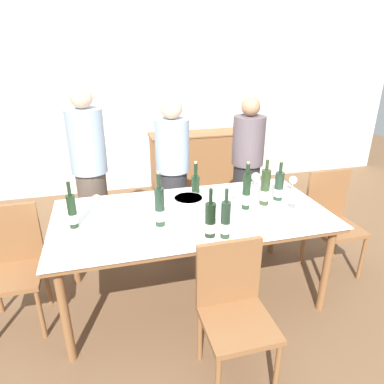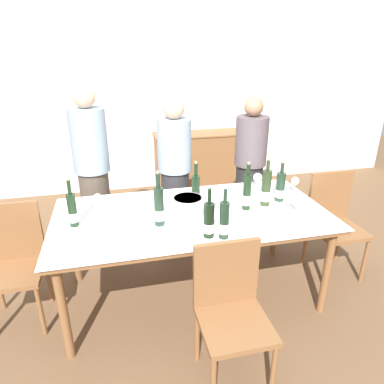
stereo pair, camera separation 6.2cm
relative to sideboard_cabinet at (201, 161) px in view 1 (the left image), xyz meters
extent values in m
plane|color=brown|center=(-0.76, -2.37, -0.43)|extent=(12.00, 12.00, 0.00)
cube|color=silver|center=(-0.76, 0.29, 0.97)|extent=(8.00, 0.10, 2.80)
cube|color=brown|center=(0.00, 0.00, -0.01)|extent=(1.45, 0.44, 0.83)
cube|color=brown|center=(0.00, 0.00, 0.42)|extent=(1.49, 0.46, 0.02)
cylinder|color=brown|center=(-1.73, -2.81, -0.06)|extent=(0.06, 0.06, 0.74)
cylinder|color=brown|center=(0.21, -2.81, -0.06)|extent=(0.06, 0.06, 0.74)
cylinder|color=brown|center=(-1.73, -1.93, -0.06)|extent=(0.06, 0.06, 0.74)
cylinder|color=brown|center=(0.21, -1.93, -0.06)|extent=(0.06, 0.06, 0.74)
cube|color=brown|center=(-0.76, -2.37, 0.33)|extent=(2.09, 1.04, 0.04)
cube|color=white|center=(-0.76, -2.37, 0.35)|extent=(2.12, 1.07, 0.01)
cylinder|color=white|center=(-0.83, -2.53, 0.46)|extent=(0.20, 0.20, 0.21)
cylinder|color=white|center=(-0.83, -2.53, 0.55)|extent=(0.21, 0.21, 0.01)
cylinder|color=#28381E|center=(-0.14, -2.36, 0.50)|extent=(0.07, 0.07, 0.30)
cylinder|color=white|center=(-0.14, -2.36, 0.44)|extent=(0.08, 0.08, 0.08)
cylinder|color=#28381E|center=(-0.14, -2.36, 0.69)|extent=(0.03, 0.03, 0.09)
cylinder|color=tan|center=(-0.14, -2.36, 0.75)|extent=(0.02, 0.02, 0.02)
cylinder|color=black|center=(-0.73, -2.74, 0.48)|extent=(0.07, 0.07, 0.24)
cylinder|color=silver|center=(-0.73, -2.74, 0.42)|extent=(0.07, 0.07, 0.07)
cylinder|color=black|center=(-0.73, -2.74, 0.65)|extent=(0.03, 0.03, 0.11)
cylinder|color=#1E3323|center=(-0.64, -2.78, 0.48)|extent=(0.07, 0.07, 0.26)
cylinder|color=silver|center=(-0.64, -2.78, 0.43)|extent=(0.07, 0.07, 0.07)
cylinder|color=#1E3323|center=(-0.64, -2.78, 0.66)|extent=(0.02, 0.02, 0.09)
cylinder|color=black|center=(-1.64, -2.37, 0.48)|extent=(0.06, 0.06, 0.25)
cylinder|color=white|center=(-1.64, -2.37, 0.42)|extent=(0.06, 0.06, 0.07)
cylinder|color=black|center=(-1.64, -2.37, 0.65)|extent=(0.02, 0.02, 0.11)
cylinder|color=tan|center=(-1.64, -2.37, 0.71)|extent=(0.02, 0.02, 0.02)
cylinder|color=black|center=(-0.72, -2.32, 0.50)|extent=(0.06, 0.06, 0.29)
cylinder|color=white|center=(-0.72, -2.32, 0.43)|extent=(0.07, 0.07, 0.08)
cylinder|color=black|center=(-0.72, -2.32, 0.69)|extent=(0.03, 0.03, 0.10)
cylinder|color=tan|center=(-0.72, -2.32, 0.75)|extent=(0.02, 0.02, 0.02)
cylinder|color=#1E3323|center=(-1.03, -2.50, 0.50)|extent=(0.07, 0.07, 0.29)
cylinder|color=white|center=(-1.03, -2.50, 0.43)|extent=(0.07, 0.07, 0.08)
cylinder|color=#1E3323|center=(-1.03, -2.50, 0.70)|extent=(0.03, 0.03, 0.11)
cylinder|color=tan|center=(-1.03, -2.50, 0.76)|extent=(0.02, 0.02, 0.02)
cylinder|color=black|center=(-0.32, -2.40, 0.50)|extent=(0.06, 0.06, 0.29)
cylinder|color=white|center=(-0.32, -2.40, 0.43)|extent=(0.06, 0.06, 0.08)
cylinder|color=black|center=(-0.32, -2.40, 0.69)|extent=(0.03, 0.03, 0.09)
cylinder|color=tan|center=(-0.32, -2.40, 0.74)|extent=(0.02, 0.02, 0.02)
cylinder|color=#1E3323|center=(0.01, -2.30, 0.47)|extent=(0.07, 0.07, 0.24)
cylinder|color=silver|center=(0.01, -2.30, 0.42)|extent=(0.08, 0.08, 0.07)
cylinder|color=#1E3323|center=(0.01, -2.30, 0.64)|extent=(0.03, 0.03, 0.09)
cylinder|color=tan|center=(0.01, -2.30, 0.70)|extent=(0.02, 0.02, 0.02)
cylinder|color=white|center=(-0.05, -1.98, 0.36)|extent=(0.07, 0.07, 0.00)
cylinder|color=white|center=(-0.05, -1.98, 0.39)|extent=(0.01, 0.01, 0.06)
sphere|color=white|center=(-0.05, -1.98, 0.45)|extent=(0.08, 0.08, 0.08)
cylinder|color=white|center=(0.04, -2.54, 0.36)|extent=(0.06, 0.06, 0.00)
cylinder|color=white|center=(0.04, -2.54, 0.39)|extent=(0.01, 0.01, 0.07)
sphere|color=white|center=(0.04, -2.54, 0.45)|extent=(0.09, 0.09, 0.09)
cylinder|color=white|center=(0.22, -2.18, 0.36)|extent=(0.06, 0.06, 0.00)
cylinder|color=white|center=(0.22, -2.18, 0.40)|extent=(0.01, 0.01, 0.08)
sphere|color=white|center=(0.22, -2.18, 0.47)|extent=(0.07, 0.07, 0.07)
cylinder|color=white|center=(-1.47, -2.12, 0.36)|extent=(0.07, 0.07, 0.00)
cylinder|color=white|center=(-1.47, -2.12, 0.39)|extent=(0.01, 0.01, 0.07)
sphere|color=white|center=(-1.47, -2.12, 0.45)|extent=(0.07, 0.07, 0.07)
cylinder|color=white|center=(-0.59, -2.38, 0.36)|extent=(0.06, 0.06, 0.00)
cylinder|color=white|center=(-0.59, -2.38, 0.40)|extent=(0.01, 0.01, 0.08)
sphere|color=white|center=(-0.59, -2.38, 0.47)|extent=(0.08, 0.08, 0.08)
cylinder|color=white|center=(-0.36, -2.29, 0.36)|extent=(0.07, 0.07, 0.00)
cylinder|color=white|center=(-0.36, -2.29, 0.40)|extent=(0.01, 0.01, 0.08)
sphere|color=white|center=(-0.36, -2.29, 0.46)|extent=(0.07, 0.07, 0.07)
cylinder|color=brown|center=(-1.93, -2.56, -0.22)|extent=(0.03, 0.03, 0.42)
cylinder|color=brown|center=(-1.93, -2.19, -0.22)|extent=(0.03, 0.03, 0.42)
cube|color=brown|center=(-2.12, -2.37, 0.01)|extent=(0.42, 0.42, 0.04)
cube|color=brown|center=(-2.12, -2.18, 0.26)|extent=(0.42, 0.04, 0.47)
cylinder|color=brown|center=(-0.88, -3.41, -0.22)|extent=(0.03, 0.03, 0.41)
cylinder|color=brown|center=(-0.51, -3.41, -0.22)|extent=(0.03, 0.03, 0.41)
cylinder|color=brown|center=(-0.88, -3.04, -0.22)|extent=(0.03, 0.03, 0.41)
cylinder|color=brown|center=(-0.51, -3.04, -0.22)|extent=(0.03, 0.03, 0.41)
cube|color=brown|center=(-0.70, -3.22, 0.00)|extent=(0.42, 0.42, 0.04)
cube|color=brown|center=(-0.70, -3.03, 0.25)|extent=(0.42, 0.04, 0.45)
cylinder|color=brown|center=(0.41, -2.56, -0.21)|extent=(0.03, 0.03, 0.44)
cylinder|color=brown|center=(0.78, -2.56, -0.21)|extent=(0.03, 0.03, 0.44)
cylinder|color=brown|center=(0.41, -2.19, -0.21)|extent=(0.03, 0.03, 0.44)
cylinder|color=brown|center=(0.78, -2.19, -0.21)|extent=(0.03, 0.03, 0.44)
cube|color=brown|center=(0.60, -2.37, 0.03)|extent=(0.42, 0.42, 0.04)
cube|color=brown|center=(0.60, -2.18, 0.28)|extent=(0.42, 0.04, 0.48)
cylinder|color=#51473D|center=(-1.53, -1.51, 0.02)|extent=(0.28, 0.28, 0.90)
cylinder|color=#8C9EB2|center=(-1.53, -1.51, 0.77)|extent=(0.33, 0.33, 0.58)
sphere|color=#DBAD89|center=(-1.53, -1.51, 1.16)|extent=(0.20, 0.20, 0.20)
cylinder|color=#2D2D33|center=(-0.74, -1.55, 0.00)|extent=(0.28, 0.28, 0.86)
cylinder|color=#8C9EB2|center=(-0.74, -1.55, 0.68)|extent=(0.33, 0.33, 0.50)
sphere|color=#DBAD89|center=(-0.74, -1.55, 1.04)|extent=(0.21, 0.21, 0.21)
cylinder|color=#262628|center=(0.07, -1.51, 0.00)|extent=(0.28, 0.28, 0.85)
cylinder|color=#594C51|center=(0.07, -1.51, 0.67)|extent=(0.33, 0.33, 0.50)
sphere|color=#A37556|center=(0.07, -1.51, 1.02)|extent=(0.19, 0.19, 0.19)
camera|label=1|loc=(-1.38, -4.69, 1.54)|focal=32.00mm
camera|label=2|loc=(-1.32, -4.71, 1.54)|focal=32.00mm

